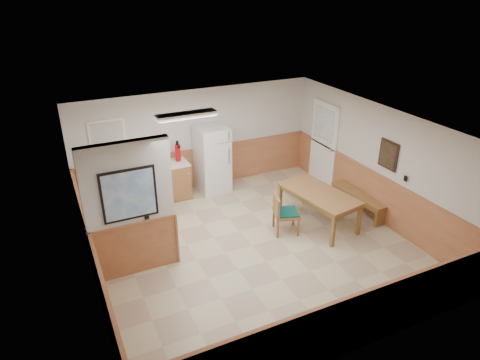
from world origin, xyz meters
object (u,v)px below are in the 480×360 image
fire_extinguisher (178,152)px  soap_bottle (107,170)px  dining_table (319,196)px  dining_chair (282,211)px  refrigerator (212,159)px  dining_bench (358,198)px

fire_extinguisher → soap_bottle: (-1.66, -0.03, -0.12)m
soap_bottle → dining_table: bearing=-32.8°
fire_extinguisher → soap_bottle: 1.66m
dining_table → dining_chair: (-0.88, 0.04, -0.16)m
refrigerator → soap_bottle: size_ratio=8.12×
refrigerator → fire_extinguisher: size_ratio=3.29×
dining_table → soap_bottle: bearing=137.8°
refrigerator → dining_table: 2.85m
soap_bottle → dining_chair: bearing=-39.3°
refrigerator → dining_chair: (0.56, -2.42, -0.33)m
refrigerator → soap_bottle: 2.49m
dining_bench → fire_extinguisher: fire_extinguisher is taller
refrigerator → dining_table: bearing=-63.1°
dining_table → fire_extinguisher: fire_extinguisher is taller
refrigerator → soap_bottle: (-2.48, 0.07, 0.18)m
dining_bench → soap_bottle: (-5.05, 2.48, 0.66)m
refrigerator → fire_extinguisher: (-0.82, 0.10, 0.29)m
dining_bench → dining_chair: dining_chair is taller
dining_table → dining_bench: bearing=-7.1°
dining_bench → dining_chair: size_ratio=1.80×
dining_table → dining_chair: size_ratio=2.20×
dining_bench → fire_extinguisher: (-3.40, 2.51, 0.78)m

